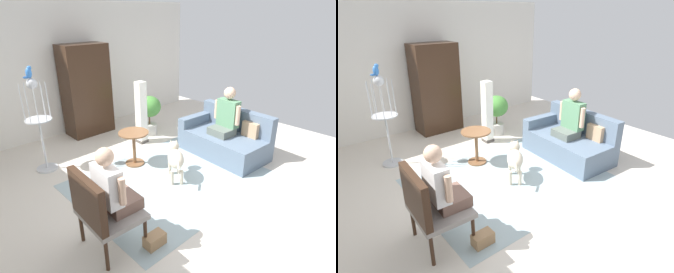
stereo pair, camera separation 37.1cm
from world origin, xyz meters
The scene contains 15 objects.
ground_plane centered at (0.00, 0.00, 0.00)m, with size 7.66×7.66×0.00m, color beige.
back_wall centered at (0.00, 3.25, 1.40)m, with size 6.83×0.12×2.80m, color silver.
area_rug centered at (-0.03, 0.06, 0.00)m, with size 2.98×2.31×0.01m, color #9EB2B7.
couch centered at (1.44, 0.04, 0.30)m, with size 1.02×1.67×0.86m.
armchair centered at (-1.67, -0.51, 0.59)m, with size 0.64×0.72×1.02m.
person_on_couch centered at (1.40, 0.02, 0.79)m, with size 0.46×0.58×0.89m.
person_on_armchair centered at (-1.50, -0.51, 0.79)m, with size 0.46×0.56×0.81m.
round_end_table centered at (-0.11, 0.90, 0.40)m, with size 0.54×0.54×0.63m.
dog centered at (0.08, 0.05, 0.37)m, with size 0.55×0.67×0.58m.
bird_cage_stand centered at (-1.36, 1.83, 0.87)m, with size 0.43×0.43×1.62m.
parrot centered at (-1.37, 1.83, 1.71)m, with size 0.17×0.10×0.19m.
potted_plant centered at (1.01, 1.79, 0.56)m, with size 0.52×0.52×0.88m.
column_lamp centered at (0.60, 1.56, 0.65)m, with size 0.20×0.20×1.31m.
armoire_cabinet centered at (0.11, 2.84, 0.98)m, with size 0.97×0.56×1.97m, color #382316.
handbag centered at (-1.20, -0.87, 0.08)m, with size 0.26×0.16×0.15m, color #99724C.
Camera 1 is at (-2.96, -2.92, 2.58)m, focal length 31.14 mm.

